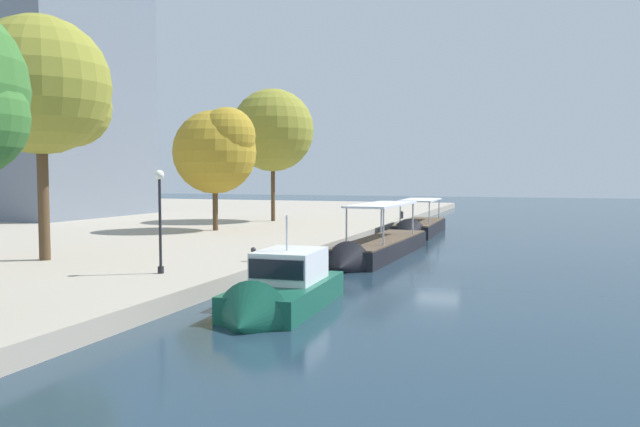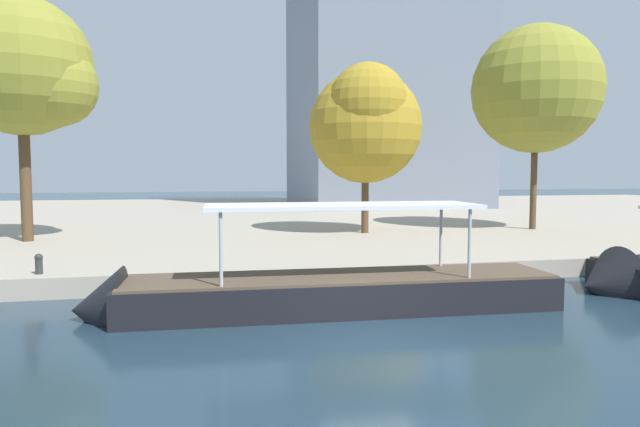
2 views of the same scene
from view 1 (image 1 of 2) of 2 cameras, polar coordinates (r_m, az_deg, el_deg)
The scene contains 11 objects.
ground_plane at distance 37.69m, azimuth 10.84°, elevation -4.07°, with size 220.00×220.00×0.00m, color #1E3342.
motor_yacht_0 at distance 22.75m, azimuth -3.74°, elevation -7.74°, with size 7.75×3.10×4.53m.
tour_boat_1 at distance 37.37m, azimuth 5.34°, elevation -3.38°, with size 14.36×3.15×4.13m.
tour_boat_2 at distance 52.27m, azimuth 9.06°, elevation -1.47°, with size 12.26×3.21×3.95m.
mooring_bollard_0 at distance 30.64m, azimuth -6.16°, elevation -3.70°, with size 0.26×0.26×0.70m.
mooring_bollard_1 at distance 61.16m, azimuth 7.55°, elevation -0.09°, with size 0.32×0.32×0.74m.
lamp_post at distance 27.33m, azimuth -14.54°, elevation 0.42°, with size 0.41×0.41×4.45m.
tree_1 at distance 57.72m, azimuth -4.55°, elevation 7.95°, with size 7.59×7.70×12.18m.
tree_2 at distance 48.18m, azimuth -9.50°, elevation 5.76°, with size 6.40×6.53×9.35m.
tree_3 at distance 34.11m, azimuth -24.55°, elevation 10.19°, with size 7.05×7.27×12.03m.
office_tower at distance 74.05m, azimuth -25.00°, elevation 16.67°, with size 17.40×18.31×45.00m.
Camera 1 is at (-36.94, -5.63, 4.93)m, focal length 34.72 mm.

